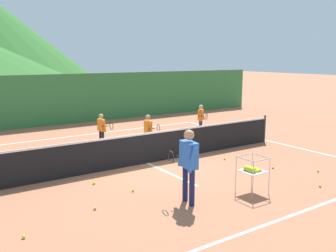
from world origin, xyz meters
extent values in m
plane|color=#A86647|center=(0.00, 0.00, 0.00)|extent=(120.00, 120.00, 0.00)
cube|color=white|center=(0.00, -5.05, 0.00)|extent=(11.20, 0.08, 0.01)
cube|color=white|center=(0.00, 5.21, 0.00)|extent=(11.20, 0.08, 0.01)
cube|color=white|center=(5.60, 0.00, 0.00)|extent=(0.08, 10.26, 0.01)
cube|color=white|center=(0.00, 0.00, 0.00)|extent=(0.08, 5.11, 0.01)
cylinder|color=#333338|center=(5.33, 0.00, 0.53)|extent=(0.08, 0.08, 1.05)
cube|color=black|center=(0.00, 0.00, 0.46)|extent=(10.57, 0.02, 0.92)
cube|color=white|center=(0.00, 0.00, 0.95)|extent=(10.57, 0.03, 0.06)
cylinder|color=#191E4C|center=(-0.90, -3.46, 0.42)|extent=(0.13, 0.13, 0.84)
cylinder|color=#191E4C|center=(-0.85, -3.14, 0.42)|extent=(0.13, 0.13, 0.84)
cube|color=blue|center=(-0.88, -3.30, 1.14)|extent=(0.31, 0.53, 0.59)
sphere|color=tan|center=(-0.88, -3.30, 1.58)|extent=(0.23, 0.23, 0.23)
cylinder|color=blue|center=(-0.99, -3.57, 1.10)|extent=(0.24, 0.12, 0.58)
cylinder|color=blue|center=(-0.87, -3.01, 1.09)|extent=(0.19, 0.12, 0.58)
torus|color=#262628|center=(-1.13, -2.97, 1.04)|extent=(0.07, 0.29, 0.29)
cylinder|color=black|center=(-0.88, -3.01, 1.04)|extent=(0.22, 0.06, 0.03)
cylinder|color=black|center=(-0.30, 2.86, 0.31)|extent=(0.09, 0.09, 0.62)
cylinder|color=black|center=(-0.30, 2.62, 0.31)|extent=(0.09, 0.09, 0.62)
cube|color=orange|center=(-0.30, 2.74, 0.83)|extent=(0.17, 0.37, 0.43)
sphere|color=tan|center=(-0.30, 2.74, 1.16)|extent=(0.17, 0.17, 0.17)
cylinder|color=orange|center=(-0.25, 2.95, 0.81)|extent=(0.17, 0.07, 0.42)
cylinder|color=orange|center=(-0.27, 2.53, 0.80)|extent=(0.13, 0.07, 0.42)
torus|color=#262628|center=(0.00, 2.53, 0.81)|extent=(0.02, 0.29, 0.29)
cylinder|color=black|center=(-0.25, 2.53, 0.81)|extent=(0.22, 0.03, 0.03)
cylinder|color=black|center=(0.82, 1.38, 0.32)|extent=(0.10, 0.10, 0.65)
cylinder|color=black|center=(0.78, 1.14, 0.32)|extent=(0.10, 0.10, 0.65)
cube|color=orange|center=(0.80, 1.26, 0.87)|extent=(0.25, 0.41, 0.45)
sphere|color=#996B4C|center=(0.80, 1.26, 1.22)|extent=(0.18, 0.18, 0.18)
cylinder|color=orange|center=(0.90, 1.47, 0.85)|extent=(0.19, 0.10, 0.44)
cylinder|color=orange|center=(0.79, 1.04, 0.84)|extent=(0.14, 0.09, 0.45)
torus|color=#262628|center=(1.05, 0.98, 0.84)|extent=(0.08, 0.29, 0.29)
cylinder|color=black|center=(0.81, 1.03, 0.84)|extent=(0.22, 0.07, 0.03)
cylinder|color=navy|center=(4.28, 2.60, 0.32)|extent=(0.09, 0.09, 0.63)
cylinder|color=navy|center=(4.08, 2.45, 0.32)|extent=(0.09, 0.09, 0.63)
cube|color=orange|center=(4.18, 2.52, 0.86)|extent=(0.41, 0.37, 0.45)
sphere|color=#DBAD84|center=(4.18, 2.52, 1.19)|extent=(0.18, 0.18, 0.18)
cylinder|color=orange|center=(4.38, 2.61, 0.83)|extent=(0.16, 0.18, 0.44)
cylinder|color=orange|center=(4.03, 2.37, 0.83)|extent=(0.13, 0.15, 0.44)
torus|color=#262628|center=(4.19, 2.15, 0.83)|extent=(0.24, 0.20, 0.29)
cylinder|color=black|center=(4.04, 2.35, 0.83)|extent=(0.16, 0.19, 0.03)
cylinder|color=#B7B7BC|center=(0.53, -3.36, 0.45)|extent=(0.02, 0.02, 0.89)
cylinder|color=#B7B7BC|center=(1.09, -3.36, 0.45)|extent=(0.02, 0.02, 0.89)
cylinder|color=#B7B7BC|center=(0.53, -3.92, 0.45)|extent=(0.02, 0.02, 0.89)
cylinder|color=#B7B7BC|center=(1.09, -3.92, 0.45)|extent=(0.02, 0.02, 0.89)
cube|color=#B7B7BC|center=(0.81, -3.64, 0.55)|extent=(0.56, 0.56, 0.01)
cube|color=#B7B7BC|center=(0.81, -3.36, 0.89)|extent=(0.56, 0.02, 0.02)
cube|color=#B7B7BC|center=(0.81, -3.92, 0.89)|extent=(0.56, 0.02, 0.02)
cube|color=#B7B7BC|center=(0.53, -3.64, 0.89)|extent=(0.02, 0.56, 0.02)
cube|color=#B7B7BC|center=(1.09, -3.64, 0.89)|extent=(0.02, 0.56, 0.02)
sphere|color=yellow|center=(0.67, -3.77, 0.58)|extent=(0.07, 0.07, 0.07)
sphere|color=yellow|center=(0.67, -3.71, 0.58)|extent=(0.07, 0.07, 0.07)
sphere|color=yellow|center=(0.67, -3.64, 0.58)|extent=(0.07, 0.07, 0.07)
sphere|color=yellow|center=(0.68, -3.58, 0.59)|extent=(0.07, 0.07, 0.07)
sphere|color=yellow|center=(0.68, -3.51, 0.58)|extent=(0.07, 0.07, 0.07)
sphere|color=yellow|center=(0.74, -3.77, 0.58)|extent=(0.07, 0.07, 0.07)
sphere|color=yellow|center=(0.74, -3.70, 0.58)|extent=(0.07, 0.07, 0.07)
sphere|color=yellow|center=(0.74, -3.65, 0.58)|extent=(0.07, 0.07, 0.07)
sphere|color=yellow|center=(0.74, -3.57, 0.59)|extent=(0.07, 0.07, 0.07)
sphere|color=yellow|center=(0.74, -3.51, 0.59)|extent=(0.07, 0.07, 0.07)
sphere|color=yellow|center=(0.81, -3.77, 0.58)|extent=(0.07, 0.07, 0.07)
sphere|color=yellow|center=(0.80, -3.71, 0.58)|extent=(0.07, 0.07, 0.07)
sphere|color=yellow|center=(0.81, -3.65, 0.59)|extent=(0.07, 0.07, 0.07)
sphere|color=yellow|center=(0.81, -3.58, 0.58)|extent=(0.07, 0.07, 0.07)
sphere|color=yellow|center=(0.80, -3.51, 0.58)|extent=(0.07, 0.07, 0.07)
sphere|color=yellow|center=(0.87, -3.77, 0.59)|extent=(0.07, 0.07, 0.07)
sphere|color=yellow|center=(0.88, -3.70, 0.58)|extent=(0.07, 0.07, 0.07)
sphere|color=yellow|center=(0.87, -3.65, 0.58)|extent=(0.07, 0.07, 0.07)
sphere|color=yellow|center=(0.87, -3.58, 0.59)|extent=(0.07, 0.07, 0.07)
sphere|color=yellow|center=(0.87, -3.52, 0.59)|extent=(0.07, 0.07, 0.07)
sphere|color=yellow|center=(0.93, -3.77, 0.58)|extent=(0.07, 0.07, 0.07)
sphere|color=yellow|center=(0.93, -3.71, 0.58)|extent=(0.07, 0.07, 0.07)
sphere|color=yellow|center=(0.94, -3.64, 0.59)|extent=(0.07, 0.07, 0.07)
sphere|color=yellow|center=(0.93, -3.58, 0.59)|extent=(0.07, 0.07, 0.07)
sphere|color=yellow|center=(0.94, -3.51, 0.58)|extent=(0.07, 0.07, 0.07)
sphere|color=yellow|center=(0.68, -3.77, 0.64)|extent=(0.07, 0.07, 0.07)
sphere|color=yellow|center=(0.68, -3.70, 0.64)|extent=(0.07, 0.07, 0.07)
sphere|color=yellow|center=(0.68, -3.64, 0.64)|extent=(0.07, 0.07, 0.07)
sphere|color=yellow|center=(0.67, -3.58, 0.64)|extent=(0.07, 0.07, 0.07)
sphere|color=yellow|center=(0.67, -3.51, 0.64)|extent=(0.07, 0.07, 0.07)
sphere|color=yellow|center=(0.74, -3.77, 0.64)|extent=(0.07, 0.07, 0.07)
sphere|color=yellow|center=(0.75, -3.70, 0.64)|extent=(0.07, 0.07, 0.07)
sphere|color=yellow|center=(0.74, -3.64, 0.63)|extent=(0.07, 0.07, 0.07)
sphere|color=yellow|center=(0.74, -3.58, 0.64)|extent=(0.07, 0.07, 0.07)
sphere|color=yellow|center=(0.75, -3.51, 0.64)|extent=(0.07, 0.07, 0.07)
sphere|color=yellow|center=(-2.16, -0.92, 0.03)|extent=(0.07, 0.07, 0.07)
sphere|color=yellow|center=(-4.38, -2.96, 0.03)|extent=(0.07, 0.07, 0.07)
sphere|color=yellow|center=(-2.79, -2.47, 0.03)|extent=(0.07, 0.07, 0.07)
sphere|color=yellow|center=(2.81, -2.60, 0.03)|extent=(0.07, 0.07, 0.07)
sphere|color=yellow|center=(-1.57, -1.96, 0.03)|extent=(0.07, 0.07, 0.07)
sphere|color=yellow|center=(3.63, -3.54, 0.03)|extent=(0.07, 0.07, 0.07)
sphere|color=yellow|center=(2.28, -1.06, 0.03)|extent=(0.07, 0.07, 0.07)
sphere|color=yellow|center=(1.27, -0.63, 0.03)|extent=(0.07, 0.07, 0.07)
sphere|color=yellow|center=(2.54, -4.35, 0.03)|extent=(0.07, 0.07, 0.07)
cube|color=#33753D|center=(0.00, 8.24, 1.23)|extent=(24.65, 0.08, 2.47)
camera|label=1|loc=(-5.71, -9.64, 3.25)|focal=39.64mm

